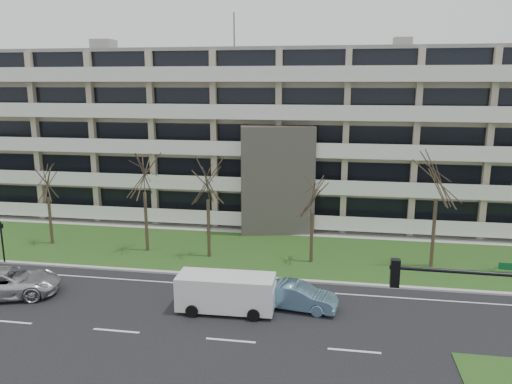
% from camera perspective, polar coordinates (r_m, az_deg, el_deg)
% --- Properties ---
extents(ground, '(160.00, 160.00, 0.00)m').
position_cam_1_polar(ground, '(25.71, -2.91, -16.59)').
color(ground, black).
rests_on(ground, ground).
extents(grass_verge, '(90.00, 10.00, 0.06)m').
position_cam_1_polar(grass_verge, '(37.41, 1.33, -6.96)').
color(grass_verge, '#294C19').
rests_on(grass_verge, ground).
extents(curb, '(90.00, 0.35, 0.12)m').
position_cam_1_polar(curb, '(32.78, 0.09, -9.79)').
color(curb, '#B2B2AD').
rests_on(curb, ground).
extents(sidewalk, '(90.00, 2.00, 0.08)m').
position_cam_1_polar(sidewalk, '(42.59, 2.37, -4.51)').
color(sidewalk, '#B2B2AD').
rests_on(sidewalk, ground).
extents(lane_edge_line, '(90.00, 0.12, 0.01)m').
position_cam_1_polar(lane_edge_line, '(31.44, -0.36, -10.91)').
color(lane_edge_line, white).
rests_on(lane_edge_line, ground).
extents(apartment_building, '(60.50, 15.10, 18.75)m').
position_cam_1_polar(apartment_building, '(47.75, 3.46, 6.62)').
color(apartment_building, '#B8A68F').
rests_on(apartment_building, ground).
extents(silver_pickup, '(6.68, 4.66, 1.69)m').
position_cam_1_polar(silver_pickup, '(33.48, -26.68, -9.25)').
color(silver_pickup, silver).
rests_on(silver_pickup, ground).
extents(blue_sedan, '(4.68, 2.20, 1.48)m').
position_cam_1_polar(blue_sedan, '(28.63, 4.70, -11.78)').
color(blue_sedan, '#6C9CBC').
rests_on(blue_sedan, ground).
extents(white_van, '(5.42, 2.32, 2.08)m').
position_cam_1_polar(white_van, '(28.10, -3.31, -11.11)').
color(white_van, white).
rests_on(white_van, ground).
extents(traffic_signal, '(5.53, 0.47, 6.40)m').
position_cam_1_polar(traffic_signal, '(20.11, 25.07, -13.31)').
color(traffic_signal, black).
rests_on(traffic_signal, ground).
extents(pedestrian_signal, '(0.34, 0.30, 3.04)m').
position_cam_1_polar(pedestrian_signal, '(39.03, -27.05, -4.60)').
color(pedestrian_signal, black).
rests_on(pedestrian_signal, ground).
extents(tree_1, '(3.38, 3.38, 6.76)m').
position_cam_1_polar(tree_1, '(41.35, -22.83, 1.43)').
color(tree_1, '#382B21').
rests_on(tree_1, ground).
extents(tree_2, '(4.04, 4.04, 8.08)m').
position_cam_1_polar(tree_2, '(37.20, -12.73, 2.58)').
color(tree_2, '#382B21').
rests_on(tree_2, ground).
extents(tree_3, '(3.83, 3.83, 7.65)m').
position_cam_1_polar(tree_3, '(35.23, -5.56, 1.74)').
color(tree_3, '#382B21').
rests_on(tree_3, ground).
extents(tree_4, '(3.27, 3.27, 6.54)m').
position_cam_1_polar(tree_4, '(34.38, 6.49, -0.03)').
color(tree_4, '#382B21').
rests_on(tree_4, ground).
extents(tree_5, '(4.30, 4.30, 8.59)m').
position_cam_1_polar(tree_5, '(35.04, 20.12, 2.19)').
color(tree_5, '#382B21').
rests_on(tree_5, ground).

